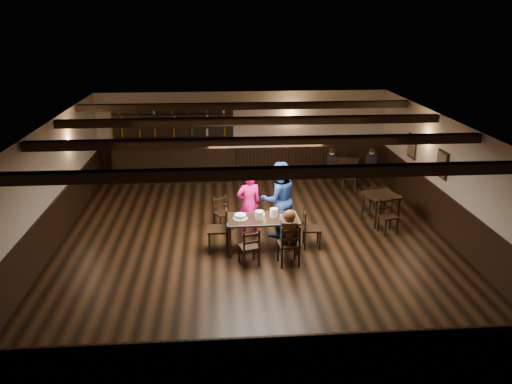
{
  "coord_description": "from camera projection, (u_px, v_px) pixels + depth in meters",
  "views": [
    {
      "loc": [
        -0.76,
        -10.39,
        4.95
      ],
      "look_at": [
        0.05,
        0.2,
        1.14
      ],
      "focal_mm": 35.0,
      "sensor_mm": 36.0,
      "label": 1
    }
  ],
  "objects": [
    {
      "name": "tea_light",
      "position": [
        264.0,
        215.0,
        10.96
      ],
      "size": [
        0.04,
        0.04,
        0.06
      ],
      "color": "#A5A8AD",
      "rests_on": "dining_table"
    },
    {
      "name": "back_table_b",
      "position": [
        344.0,
        164.0,
        15.13
      ],
      "size": [
        1.05,
        1.05,
        0.75
      ],
      "color": "black",
      "rests_on": "ground"
    },
    {
      "name": "cake",
      "position": [
        240.0,
        217.0,
        10.81
      ],
      "size": [
        0.32,
        0.32,
        0.1
      ],
      "color": "white",
      "rests_on": "dining_table"
    },
    {
      "name": "drink_glass",
      "position": [
        276.0,
        214.0,
        10.92
      ],
      "size": [
        0.07,
        0.07,
        0.11
      ],
      "primitive_type": "cylinder",
      "color": "silver",
      "rests_on": "dining_table"
    },
    {
      "name": "bg_patron_left",
      "position": [
        332.0,
        159.0,
        15.03
      ],
      "size": [
        0.22,
        0.34,
        0.68
      ],
      "color": "black",
      "rests_on": "ground"
    },
    {
      "name": "bar_counter",
      "position": [
        175.0,
        157.0,
        15.51
      ],
      "size": [
        3.89,
        0.7,
        2.2
      ],
      "color": "black",
      "rests_on": "ground"
    },
    {
      "name": "ground",
      "position": [
        255.0,
        241.0,
        11.48
      ],
      "size": [
        10.0,
        10.0,
        0.0
      ],
      "primitive_type": "plane",
      "color": "black",
      "rests_on": "ground"
    },
    {
      "name": "plate_stack_b",
      "position": [
        274.0,
        213.0,
        10.87
      ],
      "size": [
        0.17,
        0.17,
        0.2
      ],
      "primitive_type": "cylinder",
      "color": "white",
      "rests_on": "dining_table"
    },
    {
      "name": "chair_end_right",
      "position": [
        308.0,
        226.0,
        11.06
      ],
      "size": [
        0.42,
        0.43,
        0.88
      ],
      "color": "black",
      "rests_on": "ground"
    },
    {
      "name": "chair_end_left",
      "position": [
        222.0,
        226.0,
        10.86
      ],
      "size": [
        0.45,
        0.48,
        1.02
      ],
      "color": "black",
      "rests_on": "ground"
    },
    {
      "name": "menu_blue",
      "position": [
        287.0,
        216.0,
        10.97
      ],
      "size": [
        0.41,
        0.37,
        0.0
      ],
      "primitive_type": "cube",
      "rotation": [
        0.0,
        0.0,
        -0.55
      ],
      "color": "#0D1C41",
      "rests_on": "dining_table"
    },
    {
      "name": "plate_stack_a",
      "position": [
        259.0,
        215.0,
        10.77
      ],
      "size": [
        0.19,
        0.19,
        0.18
      ],
      "primitive_type": "cylinder",
      "color": "white",
      "rests_on": "dining_table"
    },
    {
      "name": "man_blue",
      "position": [
        279.0,
        199.0,
        11.52
      ],
      "size": [
        1.03,
        0.9,
        1.8
      ],
      "primitive_type": "imported",
      "rotation": [
        0.0,
        0.0,
        3.42
      ],
      "color": "navy",
      "rests_on": "ground"
    },
    {
      "name": "room_shell",
      "position": [
        255.0,
        168.0,
        10.93
      ],
      "size": [
        9.02,
        10.02,
        2.71
      ],
      "color": "#B9AB99",
      "rests_on": "ground"
    },
    {
      "name": "salt_shaker",
      "position": [
        281.0,
        217.0,
        10.78
      ],
      "size": [
        0.04,
        0.04,
        0.1
      ],
      "primitive_type": "cylinder",
      "color": "silver",
      "rests_on": "dining_table"
    },
    {
      "name": "bg_patron_right",
      "position": [
        371.0,
        159.0,
        15.06
      ],
      "size": [
        0.26,
        0.36,
        0.68
      ],
      "color": "black",
      "rests_on": "ground"
    },
    {
      "name": "chair_far_pushed",
      "position": [
        222.0,
        210.0,
        12.03
      ],
      "size": [
        0.52,
        0.51,
        0.82
      ],
      "color": "black",
      "rests_on": "ground"
    },
    {
      "name": "seated_person",
      "position": [
        289.0,
        229.0,
        10.16
      ],
      "size": [
        0.32,
        0.48,
        0.79
      ],
      "color": "black",
      "rests_on": "ground"
    },
    {
      "name": "chair_near_right",
      "position": [
        290.0,
        242.0,
        10.2
      ],
      "size": [
        0.47,
        0.45,
        0.91
      ],
      "color": "black",
      "rests_on": "ground"
    },
    {
      "name": "back_table_a",
      "position": [
        381.0,
        198.0,
        12.32
      ],
      "size": [
        0.94,
        0.94,
        0.75
      ],
      "color": "black",
      "rests_on": "ground"
    },
    {
      "name": "pepper_shaker",
      "position": [
        284.0,
        217.0,
        10.79
      ],
      "size": [
        0.04,
        0.04,
        0.1
      ],
      "primitive_type": "cylinder",
      "color": "#A5A8AD",
      "rests_on": "dining_table"
    },
    {
      "name": "dining_table",
      "position": [
        262.0,
        222.0,
        10.86
      ],
      "size": [
        1.59,
        0.82,
        0.75
      ],
      "color": "black",
      "rests_on": "ground"
    },
    {
      "name": "menu_red",
      "position": [
        287.0,
        218.0,
        10.82
      ],
      "size": [
        0.38,
        0.31,
        0.0
      ],
      "primitive_type": "cube",
      "rotation": [
        0.0,
        0.0,
        0.3
      ],
      "color": "maroon",
      "rests_on": "dining_table"
    },
    {
      "name": "chair_near_left",
      "position": [
        250.0,
        245.0,
        10.21
      ],
      "size": [
        0.47,
        0.46,
        0.82
      ],
      "color": "black",
      "rests_on": "ground"
    },
    {
      "name": "woman_pink",
      "position": [
        249.0,
        204.0,
        11.5
      ],
      "size": [
        0.66,
        0.51,
        1.6
      ],
      "primitive_type": "imported",
      "rotation": [
        0.0,
        0.0,
        3.39
      ],
      "color": "#F5198B",
      "rests_on": "ground"
    }
  ]
}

